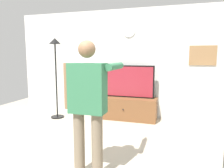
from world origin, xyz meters
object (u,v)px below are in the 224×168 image
object	(u,v)px
floor_lamp	(56,61)
tv_stand	(126,108)
television	(126,81)
person_standing_nearer_lamp	(88,101)
wall_clock	(129,31)
framed_picture	(203,55)

from	to	relation	value
floor_lamp	tv_stand	bearing A→B (deg)	13.12
tv_stand	floor_lamp	xyz separation A→B (m)	(-1.67, -0.39, 1.14)
tv_stand	television	bearing A→B (deg)	90.00
tv_stand	person_standing_nearer_lamp	distance (m)	2.62
wall_clock	framed_picture	size ratio (longest dim) A/B	0.52
wall_clock	person_standing_nearer_lamp	xyz separation A→B (m)	(0.11, -2.81, -1.17)
tv_stand	wall_clock	size ratio (longest dim) A/B	4.96
tv_stand	television	distance (m)	0.66
tv_stand	floor_lamp	world-z (taller)	floor_lamp
tv_stand	floor_lamp	size ratio (longest dim) A/B	0.76
television	wall_clock	world-z (taller)	wall_clock
wall_clock	tv_stand	bearing A→B (deg)	-90.00
tv_stand	television	world-z (taller)	television
framed_picture	tv_stand	bearing A→B (deg)	-170.24
framed_picture	person_standing_nearer_lamp	xyz separation A→B (m)	(-1.61, -2.82, -0.57)
tv_stand	person_standing_nearer_lamp	world-z (taller)	person_standing_nearer_lamp
wall_clock	person_standing_nearer_lamp	size ratio (longest dim) A/B	0.18
framed_picture	person_standing_nearer_lamp	size ratio (longest dim) A/B	0.34
floor_lamp	television	bearing A→B (deg)	14.62
television	wall_clock	xyz separation A→B (m)	(-0.00, 0.24, 1.23)
floor_lamp	person_standing_nearer_lamp	distance (m)	2.81
television	person_standing_nearer_lamp	xyz separation A→B (m)	(0.11, -2.57, 0.06)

